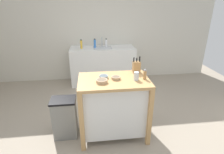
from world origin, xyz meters
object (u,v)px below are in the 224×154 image
at_px(bowl_stoneware_deep, 102,81).
at_px(drinking_cup, 136,76).
at_px(bottle_hand_soap, 106,43).
at_px(sink_faucet, 102,42).
at_px(kitchen_island, 114,105).
at_px(bottle_dish_soap, 95,43).
at_px(knife_block, 136,67).
at_px(bottle_spray_cleaner, 81,44).
at_px(trash_bin, 65,118).
at_px(bowl_ceramic_wide, 116,78).
at_px(pepper_grinder, 145,75).
at_px(bowl_ceramic_small, 104,77).

xyz_separation_m(bowl_stoneware_deep, drinking_cup, (0.48, 0.03, 0.03)).
bearing_deg(bottle_hand_soap, sink_faucet, 135.29).
distance_m(kitchen_island, bottle_dish_soap, 2.09).
distance_m(knife_block, bottle_spray_cleaner, 1.96).
distance_m(drinking_cup, bottle_dish_soap, 2.15).
relative_size(drinking_cup, bottle_spray_cleaner, 0.54).
bearing_deg(bottle_dish_soap, bowl_stoneware_deep, -89.53).
bearing_deg(bottle_spray_cleaner, trash_bin, -96.65).
xyz_separation_m(trash_bin, bottle_dish_soap, (0.54, 1.98, 0.69)).
xyz_separation_m(bowl_ceramic_wide, sink_faucet, (-0.04, 2.15, 0.06)).
distance_m(kitchen_island, bowl_stoneware_deep, 0.48).
xyz_separation_m(knife_block, trash_bin, (-1.10, -0.17, -0.70)).
relative_size(trash_bin, bottle_spray_cleaner, 2.93).
height_order(bowl_ceramic_wide, drinking_cup, drinking_cup).
distance_m(pepper_grinder, sink_faucet, 2.24).
bearing_deg(bowl_ceramic_wide, bottle_dish_soap, 96.18).
bearing_deg(bowl_ceramic_wide, sink_faucet, 91.09).
bearing_deg(kitchen_island, bowl_stoneware_deep, -150.60).
bearing_deg(bottle_dish_soap, pepper_grinder, -73.51).
xyz_separation_m(kitchen_island, bowl_stoneware_deep, (-0.17, -0.10, 0.44)).
height_order(bowl_stoneware_deep, pepper_grinder, pepper_grinder).
xyz_separation_m(bowl_ceramic_small, drinking_cup, (0.44, -0.12, 0.04)).
relative_size(kitchen_island, drinking_cup, 8.44).
xyz_separation_m(drinking_cup, trash_bin, (-1.03, 0.12, -0.67)).
distance_m(bowl_ceramic_wide, sink_faucet, 2.15).
bearing_deg(bowl_stoneware_deep, kitchen_island, 29.40).
height_order(bowl_stoneware_deep, trash_bin, bowl_stoneware_deep).
height_order(bowl_ceramic_small, bottle_spray_cleaner, bottle_spray_cleaner).
relative_size(trash_bin, bottle_hand_soap, 3.02).
bearing_deg(drinking_cup, knife_block, 76.30).
xyz_separation_m(drinking_cup, bottle_dish_soap, (-0.49, 2.09, 0.02)).
distance_m(bowl_ceramic_small, pepper_grinder, 0.57).
bearing_deg(pepper_grinder, bowl_stoneware_deep, -175.68).
xyz_separation_m(bowl_ceramic_small, trash_bin, (-0.60, -0.01, -0.63)).
relative_size(bowl_ceramic_small, trash_bin, 0.19).
relative_size(knife_block, trash_bin, 0.39).
height_order(bowl_ceramic_small, pepper_grinder, pepper_grinder).
distance_m(bowl_stoneware_deep, pepper_grinder, 0.60).
bearing_deg(bottle_spray_cleaner, bowl_ceramic_small, -78.96).
bearing_deg(pepper_grinder, bowl_ceramic_wide, 172.89).
height_order(bowl_ceramic_small, bottle_dish_soap, bottle_dish_soap).
relative_size(pepper_grinder, sink_faucet, 0.68).
distance_m(knife_block, pepper_grinder, 0.28).
bearing_deg(bowl_stoneware_deep, sink_faucet, 85.89).
height_order(bowl_stoneware_deep, bowl_ceramic_small, bowl_stoneware_deep).
xyz_separation_m(knife_block, bowl_stoneware_deep, (-0.54, -0.32, -0.07)).
bearing_deg(bowl_ceramic_small, bottle_spray_cleaner, 101.04).
relative_size(bowl_ceramic_wide, bottle_dish_soap, 0.58).
relative_size(bowl_stoneware_deep, trash_bin, 0.24).
xyz_separation_m(bowl_ceramic_wide, trash_bin, (-0.76, 0.05, -0.63)).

